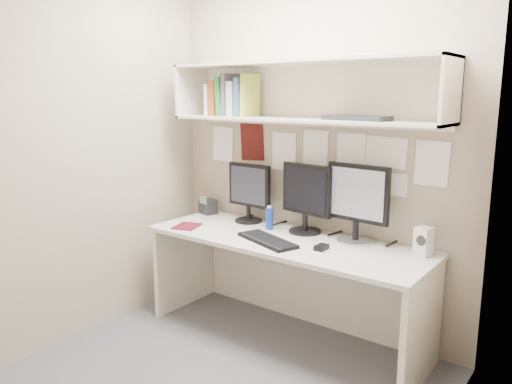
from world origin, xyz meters
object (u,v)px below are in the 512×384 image
Objects in this scene: speaker at (423,242)px; desk_phone at (208,206)px; monitor_left at (249,190)px; monitor_right at (357,201)px; maroon_notebook at (187,226)px; desk at (285,288)px; monitor_center at (306,196)px; keyboard at (267,240)px.

speaker is 1.13× the size of desk_phone.
speaker is (1.36, -0.02, -0.16)m from monitor_left.
monitor_right is 1.27m from maroon_notebook.
speaker is 0.89× the size of maroon_notebook.
monitor_right is (0.42, 0.22, 0.64)m from desk.
speaker is at bearing 1.57° from monitor_left.
desk is at bearing -147.29° from monitor_right.
monitor_center reaches higher than desk.
monitor_right reaches higher than monitor_left.
speaker reaches higher than maroon_notebook.
desk is 0.86m from maroon_notebook.
monitor_left is 0.51m from monitor_center.
monitor_right is at bearing 16.30° from desk_phone.
monitor_left is at bearing 159.53° from keyboard.
monitor_right is 1.09× the size of keyboard.
speaker is at bearing 7.68° from monitor_center.
keyboard is 2.40× the size of maroon_notebook.
speaker is at bearing 2.10° from monitor_right.
monitor_center reaches higher than monitor_left.
monitor_left is 0.86× the size of monitor_right.
speaker is 1.68m from maroon_notebook.
monitor_right reaches higher than desk.
keyboard is 0.94m from desk_phone.
maroon_notebook is (-0.27, -0.41, -0.24)m from monitor_left.
monitor_center is at bearing -174.85° from monitor_right.
desk is 4.44× the size of monitor_left.
desk is 11.17× the size of speaker.
desk is 4.17× the size of keyboard.
monitor_right reaches higher than keyboard.
desk_phone is (-0.43, 0.00, -0.18)m from monitor_left.
monitor_center reaches higher than maroon_notebook.
maroon_notebook is at bearing -153.68° from speaker.
monitor_center is 0.87m from speaker.
monitor_right is 0.50m from speaker.
speaker reaches higher than desk_phone.
monitor_right reaches higher than speaker.
maroon_notebook is at bearing -155.68° from monitor_right.
maroon_notebook is at bearing -121.01° from monitor_left.
desk is 0.80m from monitor_right.
desk is at bearing 2.82° from desk_phone.
speaker is at bearing 12.50° from desk.
monitor_center is 0.94× the size of monitor_right.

